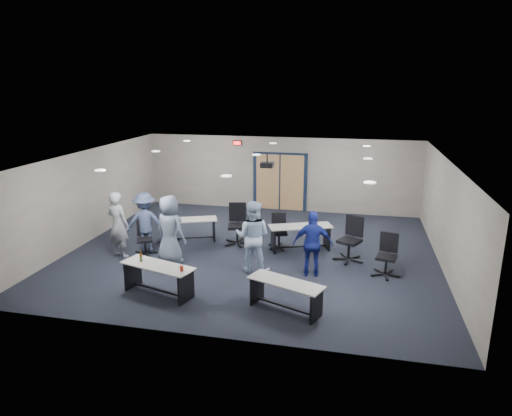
% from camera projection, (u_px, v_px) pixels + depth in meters
% --- Properties ---
extents(floor, '(10.00, 10.00, 0.00)m').
position_uv_depth(floor, '(253.00, 252.00, 12.84)').
color(floor, black).
rests_on(floor, ground).
extents(back_wall, '(10.00, 0.04, 2.70)m').
position_uv_depth(back_wall, '(280.00, 174.00, 16.71)').
color(back_wall, gray).
rests_on(back_wall, floor).
extents(front_wall, '(10.00, 0.04, 2.70)m').
position_uv_depth(front_wall, '(197.00, 269.00, 8.25)').
color(front_wall, gray).
rests_on(front_wall, floor).
extents(left_wall, '(0.04, 9.00, 2.70)m').
position_uv_depth(left_wall, '(89.00, 196.00, 13.53)').
color(left_wall, gray).
rests_on(left_wall, floor).
extents(right_wall, '(0.04, 9.00, 2.70)m').
position_uv_depth(right_wall, '(447.00, 217.00, 11.43)').
color(right_wall, gray).
rests_on(right_wall, floor).
extents(ceiling, '(10.00, 9.00, 0.04)m').
position_uv_depth(ceiling, '(252.00, 157.00, 12.12)').
color(ceiling, white).
rests_on(ceiling, back_wall).
extents(double_door, '(2.00, 0.07, 2.20)m').
position_uv_depth(double_door, '(280.00, 182.00, 16.75)').
color(double_door, '#101B31').
rests_on(double_door, back_wall).
extents(exit_sign, '(0.32, 0.07, 0.18)m').
position_uv_depth(exit_sign, '(237.00, 143.00, 16.70)').
color(exit_sign, black).
rests_on(exit_sign, back_wall).
extents(ceiling_projector, '(0.35, 0.32, 0.37)m').
position_uv_depth(ceiling_projector, '(267.00, 165.00, 12.60)').
color(ceiling_projector, black).
rests_on(ceiling_projector, ceiling).
extents(ceiling_can_lights, '(6.24, 5.74, 0.02)m').
position_uv_depth(ceiling_can_lights, '(255.00, 156.00, 12.36)').
color(ceiling_can_lights, white).
rests_on(ceiling_can_lights, ceiling).
extents(table_front_left, '(1.82, 1.04, 0.96)m').
position_uv_depth(table_front_left, '(158.00, 274.00, 10.16)').
color(table_front_left, beige).
rests_on(table_front_left, floor).
extents(table_front_right, '(1.70, 1.10, 0.65)m').
position_uv_depth(table_front_right, '(286.00, 291.00, 9.43)').
color(table_front_right, beige).
rests_on(table_front_right, floor).
extents(table_back_left, '(1.76, 1.13, 0.68)m').
position_uv_depth(table_back_left, '(189.00, 226.00, 13.59)').
color(table_back_left, beige).
rests_on(table_back_left, floor).
extents(table_back_right, '(1.85, 1.18, 0.71)m').
position_uv_depth(table_back_right, '(300.00, 233.00, 12.86)').
color(table_back_right, beige).
rests_on(table_back_right, floor).
extents(chair_back_a, '(0.72, 0.72, 0.93)m').
position_uv_depth(chair_back_a, '(168.00, 226.00, 13.61)').
color(chair_back_a, black).
rests_on(chair_back_a, floor).
extents(chair_back_b, '(0.90, 0.90, 1.20)m').
position_uv_depth(chair_back_b, '(237.00, 225.00, 13.28)').
color(chair_back_b, black).
rests_on(chair_back_b, floor).
extents(chair_back_c, '(0.76, 0.76, 0.99)m').
position_uv_depth(chair_back_c, '(279.00, 231.00, 13.01)').
color(chair_back_c, black).
rests_on(chair_back_c, floor).
extents(chair_back_d, '(1.01, 1.01, 1.20)m').
position_uv_depth(chair_back_d, '(349.00, 239.00, 12.05)').
color(chair_back_d, black).
rests_on(chair_back_d, floor).
extents(chair_loose_left, '(0.78, 0.78, 0.93)m').
position_uv_depth(chair_loose_left, '(145.00, 238.00, 12.52)').
color(chair_loose_left, black).
rests_on(chair_loose_left, floor).
extents(chair_loose_right, '(0.79, 0.79, 1.06)m').
position_uv_depth(chair_loose_right, '(387.00, 256.00, 11.11)').
color(chair_loose_right, black).
rests_on(chair_loose_right, floor).
extents(person_gray, '(0.76, 0.60, 1.83)m').
position_uv_depth(person_gray, '(118.00, 225.00, 12.25)').
color(person_gray, '#8E949B').
rests_on(person_gray, floor).
extents(person_plaid, '(1.04, 0.84, 1.83)m').
position_uv_depth(person_plaid, '(170.00, 230.00, 11.81)').
color(person_plaid, slate).
rests_on(person_plaid, floor).
extents(person_lightblue, '(0.91, 0.72, 1.83)m').
position_uv_depth(person_lightblue, '(253.00, 236.00, 11.31)').
color(person_lightblue, '#BBD6F8').
rests_on(person_lightblue, floor).
extents(person_navy, '(1.00, 0.51, 1.65)m').
position_uv_depth(person_navy, '(313.00, 244.00, 11.06)').
color(person_navy, navy).
rests_on(person_navy, floor).
extents(person_back, '(1.24, 0.99, 1.69)m').
position_uv_depth(person_back, '(145.00, 222.00, 12.70)').
color(person_back, '#44537B').
rests_on(person_back, floor).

